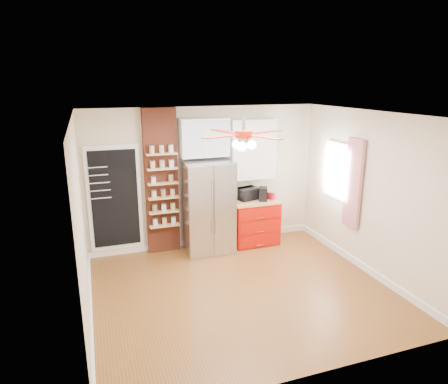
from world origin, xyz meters
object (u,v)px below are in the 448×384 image
object	(u,v)px
toaster_oven	(248,194)
canister_left	(273,196)
ceiling_fan	(244,134)
red_cabinet	(254,221)
coffee_maker	(263,194)
fridge	(208,207)
pantry_jar_oats	(153,180)

from	to	relation	value
toaster_oven	canister_left	size ratio (longest dim) A/B	2.96
canister_left	toaster_oven	bearing A→B (deg)	158.05
ceiling_fan	toaster_oven	size ratio (longest dim) A/B	3.29
red_cabinet	ceiling_fan	distance (m)	2.75
toaster_oven	coffee_maker	size ratio (longest dim) A/B	1.62
fridge	red_cabinet	xyz separation A→B (m)	(0.97, 0.05, -0.42)
red_cabinet	pantry_jar_oats	xyz separation A→B (m)	(-1.94, 0.10, 0.98)
red_cabinet	ceiling_fan	world-z (taller)	ceiling_fan
fridge	toaster_oven	world-z (taller)	fridge
coffee_maker	fridge	bearing A→B (deg)	-160.61
toaster_oven	pantry_jar_oats	bearing A→B (deg)	163.24
red_cabinet	coffee_maker	bearing A→B (deg)	-34.33
fridge	pantry_jar_oats	bearing A→B (deg)	171.16
fridge	pantry_jar_oats	xyz separation A→B (m)	(-0.97, 0.15, 0.56)
fridge	canister_left	bearing A→B (deg)	-2.35
toaster_oven	coffee_maker	xyz separation A→B (m)	(0.24, -0.17, 0.01)
red_cabinet	canister_left	world-z (taller)	canister_left
coffee_maker	canister_left	world-z (taller)	coffee_maker
pantry_jar_oats	red_cabinet	bearing A→B (deg)	-2.97
coffee_maker	red_cabinet	bearing A→B (deg)	167.26
red_cabinet	coffee_maker	xyz separation A→B (m)	(0.14, -0.09, 0.58)
ceiling_fan	pantry_jar_oats	size ratio (longest dim) A/B	11.75
red_cabinet	coffee_maker	world-z (taller)	coffee_maker
fridge	toaster_oven	xyz separation A→B (m)	(0.86, 0.13, 0.14)
ceiling_fan	coffee_maker	bearing A→B (deg)	56.38
toaster_oven	red_cabinet	bearing A→B (deg)	-52.82
fridge	ceiling_fan	bearing A→B (deg)	-88.24
red_cabinet	canister_left	size ratio (longest dim) A/B	6.54
fridge	pantry_jar_oats	size ratio (longest dim) A/B	14.69
fridge	coffee_maker	distance (m)	1.12
toaster_oven	canister_left	bearing A→B (deg)	-38.03
ceiling_fan	canister_left	distance (m)	2.49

